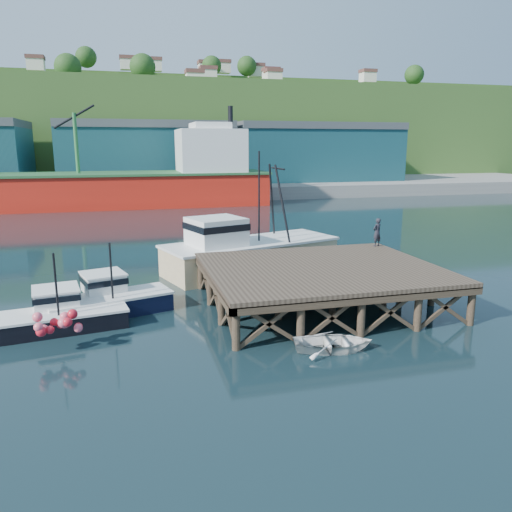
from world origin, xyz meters
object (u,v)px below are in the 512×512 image
object	(u,v)px
boat_black	(58,314)
dockworker	(377,232)
dinghy	(333,343)
boat_navy	(108,298)
trawler	(247,247)

from	to	relation	value
boat_black	dockworker	xyz separation A→B (m)	(18.55, 4.19, 2.32)
boat_black	dinghy	size ratio (longest dim) A/B	1.92
dockworker	boat_navy	bearing A→B (deg)	-12.83
boat_navy	dinghy	bearing A→B (deg)	-55.22
boat_black	dockworker	size ratio (longest dim) A/B	3.59
boat_navy	dockworker	bearing A→B (deg)	-7.41
dinghy	boat_navy	bearing A→B (deg)	63.03
boat_navy	dinghy	world-z (taller)	boat_navy
trawler	dockworker	distance (m)	8.54
dinghy	dockworker	distance (m)	12.54
boat_black	dockworker	distance (m)	19.16
boat_navy	dinghy	xyz separation A→B (m)	(9.11, -7.38, -0.42)
boat_navy	boat_black	distance (m)	2.78
boat_black	dinghy	xyz separation A→B (m)	(11.34, -5.72, -0.35)
boat_navy	trawler	size ratio (longest dim) A/B	0.51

